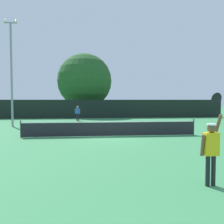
{
  "coord_description": "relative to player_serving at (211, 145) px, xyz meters",
  "views": [
    {
      "loc": [
        -1.37,
        -15.09,
        2.35
      ],
      "look_at": [
        0.58,
        4.73,
        1.33
      ],
      "focal_mm": 37.74,
      "sensor_mm": 36.0,
      "label": 1
    }
  ],
  "objects": [
    {
      "name": "player_serving",
      "position": [
        0.0,
        0.0,
        0.0
      ],
      "size": [
        0.68,
        0.4,
        2.56
      ],
      "color": "yellow",
      "rests_on": "ground"
    },
    {
      "name": "light_pole",
      "position": [
        -10.03,
        15.4,
        4.09
      ],
      "size": [
        1.18,
        0.28,
        9.3
      ],
      "color": "gray",
      "rests_on": "ground"
    },
    {
      "name": "perimeter_fence",
      "position": [
        -1.94,
        24.48,
        0.06
      ],
      "size": [
        33.16,
        0.12,
        2.38
      ],
      "primitive_type": "cube",
      "color": "black",
      "rests_on": "ground"
    },
    {
      "name": "parked_car_mid",
      "position": [
        4.1,
        29.73,
        -0.36
      ],
      "size": [
        2.1,
        4.28,
        1.69
      ],
      "rotation": [
        0.0,
        0.0,
        -0.05
      ],
      "color": "red",
      "rests_on": "ground"
    },
    {
      "name": "ground_plane",
      "position": [
        -1.94,
        9.05,
        -1.13
      ],
      "size": [
        120.0,
        120.0,
        0.0
      ],
      "primitive_type": "plane",
      "color": "#387F4C"
    },
    {
      "name": "tennis_ball",
      "position": [
        -0.16,
        11.5,
        -1.1
      ],
      "size": [
        0.07,
        0.07,
        0.07
      ],
      "primitive_type": "sphere",
      "color": "#CCE033",
      "rests_on": "ground"
    },
    {
      "name": "large_tree",
      "position": [
        -3.93,
        29.35,
        4.04
      ],
      "size": [
        8.04,
        8.04,
        9.21
      ],
      "color": "brown",
      "rests_on": "ground"
    },
    {
      "name": "player_receiving",
      "position": [
        -4.57,
        20.4,
        -0.13
      ],
      "size": [
        0.57,
        0.24,
        1.64
      ],
      "rotation": [
        0.0,
        0.0,
        3.14
      ],
      "color": "blue",
      "rests_on": "ground"
    },
    {
      "name": "parked_car_near",
      "position": [
        0.11,
        29.58,
        -0.36
      ],
      "size": [
        2.23,
        4.34,
        1.69
      ],
      "rotation": [
        0.0,
        0.0,
        0.08
      ],
      "color": "black",
      "rests_on": "ground"
    },
    {
      "name": "tennis_net",
      "position": [
        -1.94,
        9.05,
        -0.62
      ],
      "size": [
        11.32,
        0.08,
        1.07
      ],
      "color": "#232328",
      "rests_on": "ground"
    }
  ]
}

